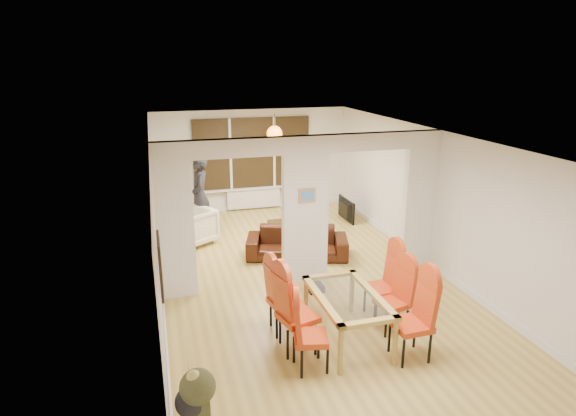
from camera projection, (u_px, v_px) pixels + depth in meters
name	position (u px, v px, depth m)	size (l,w,h in m)	color
floor	(304.00, 279.00, 8.67)	(5.00, 9.00, 0.01)	tan
room_walls	(305.00, 211.00, 8.29)	(5.00, 9.00, 2.60)	silver
divider_wall	(305.00, 211.00, 8.29)	(5.00, 0.18, 2.60)	white
bay_window_blinds	(252.00, 153.00, 12.31)	(3.00, 0.08, 1.80)	black
radiator	(254.00, 198.00, 12.63)	(1.40, 0.08, 0.50)	white
pendant_light	(274.00, 134.00, 11.15)	(0.36, 0.36, 0.36)	orange
stair_newel	(192.00, 387.00, 4.99)	(0.40, 1.20, 1.10)	#D6BC62
wall_poster	(160.00, 266.00, 5.35)	(0.04, 0.52, 0.67)	gray
pillar_photo	(307.00, 195.00, 8.11)	(0.30, 0.03, 0.25)	#4C8CD8
dining_table	(347.00, 318.00, 6.70)	(0.85, 1.50, 0.70)	gold
dining_chair_la	(311.00, 332.00, 6.04)	(0.42, 0.42, 1.05)	red
dining_chair_lb	(298.00, 311.00, 6.43)	(0.47, 0.47, 1.17)	red
dining_chair_lc	(285.00, 297.00, 6.89)	(0.43, 0.43, 1.08)	red
dining_chair_ra	(411.00, 319.00, 6.24)	(0.46, 0.46, 1.15)	red
dining_chair_rb	(392.00, 298.00, 6.92)	(0.41, 0.41, 1.03)	red
dining_chair_rc	(382.00, 283.00, 7.27)	(0.44, 0.44, 1.11)	red
sofa	(297.00, 243.00, 9.60)	(2.00, 0.78, 0.58)	black
armchair	(192.00, 226.00, 10.26)	(0.85, 0.83, 0.77)	white
person	(200.00, 196.00, 10.53)	(0.44, 0.67, 1.84)	black
television	(343.00, 210.00, 11.80)	(0.12, 0.93, 0.53)	black
coffee_table	(288.00, 225.00, 11.18)	(0.90, 0.45, 0.21)	#372812
bottle	(289.00, 215.00, 11.15)	(0.07, 0.07, 0.29)	#143F19
bowl	(293.00, 220.00, 11.14)	(0.21, 0.21, 0.05)	#372812
shoes	(315.00, 288.00, 8.23)	(0.26, 0.28, 0.11)	black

